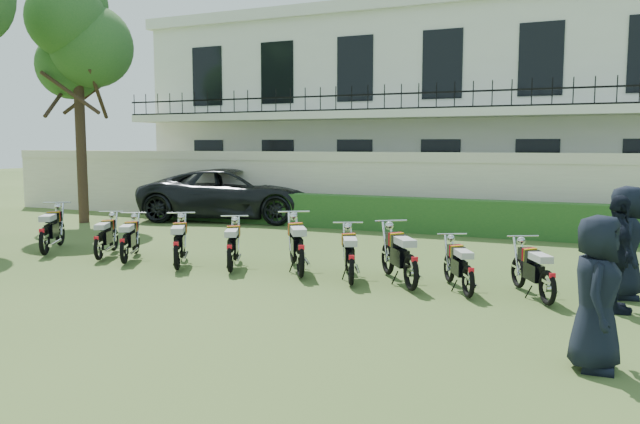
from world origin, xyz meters
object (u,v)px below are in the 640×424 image
object	(u,v)px
motorcycle_4	(230,250)
tree_west_near	(77,37)
motorcycle_3	(177,248)
suv	(234,194)
motorcycle_0	(44,234)
motorcycle_9	(548,279)
motorcycle_2	(124,244)
officer_2	(618,254)
motorcycle_6	(351,261)
motorcycle_7	(411,263)
motorcycle_5	(300,252)
officer_3	(625,242)
motorcycle_8	(468,274)
officer_0	(596,293)
motorcycle_1	(99,241)

from	to	relation	value
motorcycle_4	tree_west_near	bearing A→B (deg)	123.31
motorcycle_3	suv	bearing A→B (deg)	82.29
motorcycle_0	motorcycle_9	size ratio (longest dim) A/B	1.11
motorcycle_2	suv	distance (m)	8.05
motorcycle_9	officer_2	bearing A→B (deg)	-22.79
motorcycle_6	motorcycle_7	xyz separation A→B (m)	(1.09, 0.03, 0.04)
tree_west_near	motorcycle_7	bearing A→B (deg)	-22.09
motorcycle_9	motorcycle_7	bearing A→B (deg)	150.48
motorcycle_5	officer_3	size ratio (longest dim) A/B	0.98
tree_west_near	motorcycle_0	bearing A→B (deg)	-53.19
motorcycle_3	motorcycle_9	world-z (taller)	motorcycle_3
motorcycle_2	motorcycle_8	size ratio (longest dim) A/B	1.04
suv	officer_2	bearing A→B (deg)	-138.11
motorcycle_0	tree_west_near	bearing A→B (deg)	93.82
motorcycle_3	motorcycle_7	bearing A→B (deg)	-29.54
officer_0	motorcycle_6	bearing A→B (deg)	57.33
motorcycle_7	suv	world-z (taller)	suv
motorcycle_4	officer_3	world-z (taller)	officer_3
motorcycle_7	officer_0	bearing A→B (deg)	-78.13
motorcycle_3	motorcycle_4	bearing A→B (deg)	-19.84
motorcycle_3	suv	xyz separation A→B (m)	(-3.51, 7.85, 0.37)
motorcycle_7	motorcycle_9	bearing A→B (deg)	-36.58
motorcycle_1	motorcycle_2	size ratio (longest dim) A/B	1.00
motorcycle_4	officer_0	xyz separation A→B (m)	(6.57, -2.80, 0.42)
motorcycle_2	motorcycle_7	size ratio (longest dim) A/B	0.95
motorcycle_6	motorcycle_1	bearing A→B (deg)	155.35
motorcycle_3	suv	size ratio (longest dim) A/B	0.27
motorcycle_4	suv	size ratio (longest dim) A/B	0.27
suv	officer_0	size ratio (longest dim) A/B	3.50
motorcycle_2	motorcycle_5	world-z (taller)	motorcycle_5
motorcycle_5	officer_3	world-z (taller)	officer_3
suv	motorcycle_3	bearing A→B (deg)	-170.32
motorcycle_1	motorcycle_4	bearing A→B (deg)	-26.56
tree_west_near	motorcycle_3	bearing A→B (deg)	-34.51
motorcycle_3	officer_2	size ratio (longest dim) A/B	0.94
tree_west_near	motorcycle_1	size ratio (longest dim) A/B	4.88
motorcycle_0	officer_0	distance (m)	11.76
motorcycle_8	motorcycle_1	bearing A→B (deg)	151.81
tree_west_near	suv	size ratio (longest dim) A/B	1.28
motorcycle_4	suv	distance (m)	8.91
motorcycle_3	motorcycle_7	xyz separation A→B (m)	(4.77, 0.19, 0.02)
suv	motorcycle_1	bearing A→B (deg)	175.21
motorcycle_9	officer_0	xyz separation A→B (m)	(0.68, -2.68, 0.44)
motorcycle_5	officer_0	bearing A→B (deg)	-61.78
motorcycle_7	motorcycle_8	xyz separation A→B (m)	(0.99, -0.09, -0.07)
motorcycle_4	officer_0	bearing A→B (deg)	-49.93
motorcycle_0	officer_2	distance (m)	11.73
tree_west_near	motorcycle_1	distance (m)	9.12
motorcycle_1	officer_0	bearing A→B (deg)	-42.95
motorcycle_2	motorcycle_7	distance (m)	6.19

